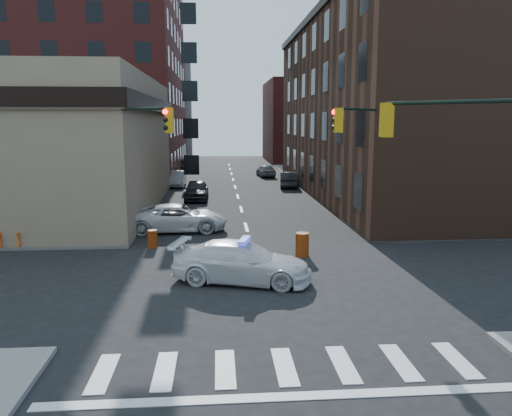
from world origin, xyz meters
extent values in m
plane|color=black|center=(0.00, 0.00, 0.00)|extent=(140.00, 140.00, 0.00)
cube|color=gray|center=(-23.00, 32.75, 0.07)|extent=(34.00, 54.50, 0.15)
cube|color=gray|center=(23.00, 32.75, 0.07)|extent=(34.00, 54.50, 0.15)
cube|color=maroon|center=(-18.50, 40.00, 12.00)|extent=(25.00, 25.00, 24.00)
cube|color=#472B1C|center=(13.00, 22.50, 7.00)|extent=(14.00, 34.00, 14.00)
cube|color=brown|center=(-16.00, 62.00, 8.00)|extent=(20.00, 18.00, 16.00)
cube|color=maroon|center=(14.00, 58.00, 6.00)|extent=(16.00, 16.00, 12.00)
cylinder|color=black|center=(5.21, -4.71, 6.65)|extent=(3.27, 3.27, 0.12)
cube|color=#BF8C0C|center=(3.62, -3.12, 6.15)|extent=(0.35, 0.35, 1.05)
sphere|color=#FF0C05|center=(3.77, -2.96, 6.50)|extent=(0.22, 0.22, 0.22)
sphere|color=black|center=(3.77, -2.96, 6.17)|extent=(0.22, 0.22, 0.22)
sphere|color=black|center=(3.77, -2.96, 5.84)|extent=(0.22, 0.22, 0.22)
cylinder|color=black|center=(-6.80, 6.30, 4.15)|extent=(0.20, 0.20, 8.00)
cylinder|color=black|center=(-6.80, 6.30, 0.40)|extent=(0.44, 0.44, 0.50)
cylinder|color=black|center=(-5.21, 4.71, 6.65)|extent=(3.27, 3.27, 0.12)
cube|color=#BF8C0C|center=(-3.62, 3.12, 6.15)|extent=(0.35, 0.35, 1.05)
sphere|color=#FF0C05|center=(-3.77, 2.96, 6.50)|extent=(0.22, 0.22, 0.22)
sphere|color=black|center=(-3.77, 2.96, 6.17)|extent=(0.22, 0.22, 0.22)
sphere|color=black|center=(-3.77, 2.96, 5.84)|extent=(0.22, 0.22, 0.22)
cylinder|color=black|center=(6.80, 6.30, 4.15)|extent=(0.20, 0.20, 8.00)
cylinder|color=black|center=(6.80, 6.30, 0.40)|extent=(0.44, 0.44, 0.50)
cylinder|color=black|center=(5.21, 4.71, 6.65)|extent=(3.27, 3.27, 0.12)
cube|color=#BF8C0C|center=(3.62, 3.12, 6.15)|extent=(0.35, 0.35, 1.05)
sphere|color=#FF0C05|center=(3.46, 3.27, 6.50)|extent=(0.22, 0.22, 0.22)
sphere|color=black|center=(3.46, 3.27, 6.17)|extent=(0.22, 0.22, 0.22)
sphere|color=black|center=(3.46, 3.27, 5.84)|extent=(0.22, 0.22, 0.22)
cylinder|color=black|center=(7.50, 26.00, 1.45)|extent=(0.24, 0.24, 2.60)
sphere|color=brown|center=(7.50, 26.00, 3.50)|extent=(3.00, 3.00, 3.00)
cylinder|color=black|center=(7.50, 34.00, 1.45)|extent=(0.24, 0.24, 2.60)
sphere|color=brown|center=(7.50, 34.00, 3.50)|extent=(3.00, 3.00, 3.00)
imported|color=white|center=(-0.74, 0.08, 0.78)|extent=(5.74, 3.50, 1.55)
imported|color=silver|center=(-3.87, 9.29, 0.76)|extent=(5.57, 2.78, 1.51)
imported|color=black|center=(-3.30, 20.60, 0.77)|extent=(1.86, 4.56, 1.55)
imported|color=gray|center=(-5.50, 28.94, 0.73)|extent=(1.61, 4.45, 1.46)
imported|color=black|center=(-5.50, 43.39, 0.72)|extent=(2.10, 4.97, 1.43)
imported|color=black|center=(4.98, 27.56, 0.72)|extent=(2.03, 4.52, 1.44)
imported|color=gray|center=(3.75, 36.76, 0.71)|extent=(2.08, 4.30, 1.42)
imported|color=black|center=(-9.29, 7.12, 0.98)|extent=(0.73, 0.68, 1.67)
imported|color=black|center=(-12.18, 7.98, 0.95)|extent=(0.98, 0.92, 1.61)
imported|color=black|center=(-13.00, 8.82, 1.08)|extent=(1.13, 0.56, 1.87)
cylinder|color=#DB5D0A|center=(2.19, 3.51, 0.55)|extent=(0.68, 0.68, 1.09)
cylinder|color=red|center=(-4.85, 5.60, 0.44)|extent=(0.66, 0.66, 0.88)
camera|label=1|loc=(-1.62, -18.42, 6.12)|focal=35.00mm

